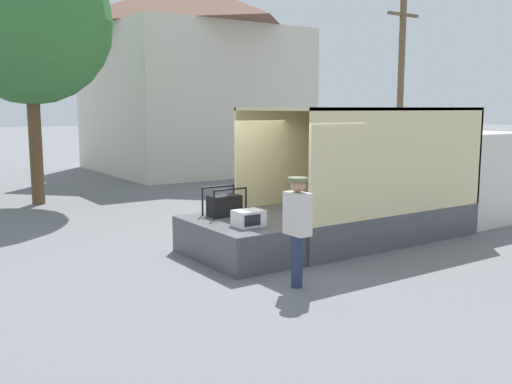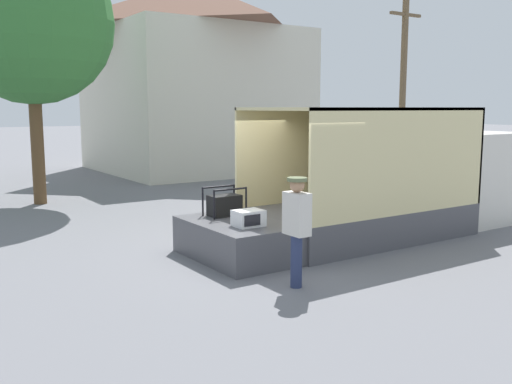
{
  "view_description": "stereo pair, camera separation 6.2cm",
  "coord_description": "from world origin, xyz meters",
  "views": [
    {
      "loc": [
        -6.18,
        -8.7,
        2.76
      ],
      "look_at": [
        -0.43,
        -0.2,
        1.24
      ],
      "focal_mm": 40.0,
      "sensor_mm": 36.0,
      "label": 1
    },
    {
      "loc": [
        -6.13,
        -8.74,
        2.76
      ],
      "look_at": [
        -0.43,
        -0.2,
        1.24
      ],
      "focal_mm": 40.0,
      "sensor_mm": 36.0,
      "label": 2
    }
  ],
  "objects": [
    {
      "name": "microwave",
      "position": [
        -0.77,
        -0.47,
        0.83
      ],
      "size": [
        0.51,
        0.41,
        0.29
      ],
      "color": "white",
      "rests_on": "tailgate_deck"
    },
    {
      "name": "worker_person",
      "position": [
        -0.87,
        -1.98,
        1.05
      ],
      "size": [
        0.31,
        0.44,
        1.72
      ],
      "color": "navy",
      "rests_on": "ground"
    },
    {
      "name": "ground_plane",
      "position": [
        0.0,
        0.0,
        0.0
      ],
      "size": [
        160.0,
        160.0,
        0.0
      ],
      "primitive_type": "plane",
      "color": "slate"
    },
    {
      "name": "tailgate_deck",
      "position": [
        -0.73,
        0.0,
        0.34
      ],
      "size": [
        1.46,
        2.34,
        0.69
      ],
      "primitive_type": "cube",
      "color": "#4C4C51",
      "rests_on": "ground"
    },
    {
      "name": "house_backdrop",
      "position": [
        5.83,
        14.11,
        4.16
      ],
      "size": [
        8.23,
        8.34,
        8.17
      ],
      "color": "beige",
      "rests_on": "ground"
    },
    {
      "name": "utility_pole",
      "position": [
        13.1,
        8.59,
        3.8
      ],
      "size": [
        1.8,
        0.28,
        7.29
      ],
      "color": "brown",
      "rests_on": "ground"
    },
    {
      "name": "box_truck",
      "position": [
        4.21,
        -0.0,
        0.9
      ],
      "size": [
        6.99,
        2.46,
        2.77
      ],
      "color": "silver",
      "rests_on": "ground"
    },
    {
      "name": "portable_generator",
      "position": [
        -0.59,
        0.63,
        0.9
      ],
      "size": [
        0.75,
        0.48,
        0.56
      ],
      "color": "black",
      "rests_on": "tailgate_deck"
    },
    {
      "name": "street_tree",
      "position": [
        -2.28,
        8.31,
        5.12
      ],
      "size": [
        4.59,
        4.59,
        7.43
      ],
      "color": "brown",
      "rests_on": "ground"
    }
  ]
}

